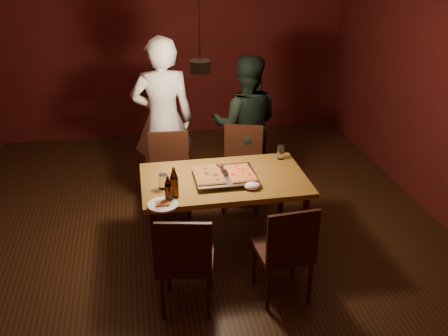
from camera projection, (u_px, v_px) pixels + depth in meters
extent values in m
plane|color=#3A1E0F|center=(204.00, 240.00, 4.97)|extent=(6.00, 6.00, 0.00)
plane|color=#561613|center=(172.00, 39.00, 7.03)|extent=(5.00, 0.00, 5.00)
cube|color=olive|center=(224.00, 180.00, 4.56)|extent=(1.50, 0.90, 0.05)
cylinder|color=#38190F|center=(155.00, 245.00, 4.28)|extent=(0.06, 0.06, 0.70)
cylinder|color=#38190F|center=(304.00, 230.00, 4.50)|extent=(0.06, 0.06, 0.70)
cylinder|color=#38190F|center=(151.00, 203.00, 4.94)|extent=(0.06, 0.06, 0.70)
cylinder|color=#38190F|center=(281.00, 191.00, 5.16)|extent=(0.06, 0.06, 0.70)
cube|color=#38190F|center=(170.00, 180.00, 5.22)|extent=(0.44, 0.44, 0.04)
cube|color=#38190F|center=(169.00, 151.00, 5.29)|extent=(0.42, 0.05, 0.45)
cube|color=#38190F|center=(241.00, 171.00, 5.40)|extent=(0.53, 0.53, 0.04)
cube|color=#38190F|center=(243.00, 144.00, 5.47)|extent=(0.41, 0.16, 0.45)
cube|color=#38190F|center=(187.00, 260.00, 3.95)|extent=(0.49, 0.49, 0.04)
cube|color=#38190F|center=(184.00, 249.00, 3.67)|extent=(0.42, 0.11, 0.45)
cube|color=#38190F|center=(283.00, 250.00, 4.07)|extent=(0.45, 0.45, 0.04)
cube|color=#38190F|center=(293.00, 238.00, 3.80)|extent=(0.42, 0.06, 0.45)
cube|color=silver|center=(225.00, 177.00, 4.51)|extent=(0.56, 0.46, 0.05)
cube|color=maroon|center=(209.00, 174.00, 4.48)|extent=(0.26, 0.40, 0.02)
cube|color=gold|center=(240.00, 173.00, 4.51)|extent=(0.25, 0.38, 0.02)
cylinder|color=black|center=(168.00, 193.00, 4.13)|extent=(0.06, 0.06, 0.15)
cone|color=black|center=(168.00, 181.00, 4.08)|extent=(0.06, 0.06, 0.08)
cylinder|color=black|center=(174.00, 188.00, 4.18)|extent=(0.07, 0.07, 0.18)
cone|color=black|center=(174.00, 173.00, 4.13)|extent=(0.07, 0.07, 0.10)
cylinder|color=silver|center=(163.00, 181.00, 4.34)|extent=(0.08, 0.08, 0.13)
cylinder|color=silver|center=(281.00, 152.00, 4.90)|extent=(0.07, 0.07, 0.14)
cylinder|color=white|center=(163.00, 205.00, 4.08)|extent=(0.25, 0.25, 0.02)
cube|color=gold|center=(163.00, 203.00, 4.08)|extent=(0.11, 0.09, 0.01)
ellipsoid|color=white|center=(252.00, 186.00, 4.34)|extent=(0.14, 0.11, 0.06)
imported|color=white|center=(163.00, 120.00, 5.45)|extent=(0.67, 0.44, 1.83)
imported|color=black|center=(246.00, 125.00, 5.65)|extent=(0.90, 0.77, 1.60)
cylinder|color=black|center=(200.00, 66.00, 4.22)|extent=(0.18, 0.18, 0.10)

